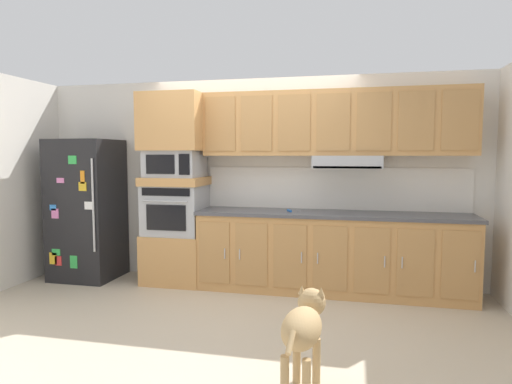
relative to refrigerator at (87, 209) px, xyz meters
name	(u,v)px	position (x,y,z in m)	size (l,w,h in m)	color
ground_plane	(231,307)	(2.10, -0.68, -0.88)	(9.60, 9.60, 0.00)	beige
back_kitchen_wall	(255,180)	(2.10, 0.43, 0.37)	(6.20, 0.12, 2.50)	silver
refrigerator	(87,209)	(0.00, 0.00, 0.00)	(0.76, 0.73, 1.76)	black
oven_base_cabinet	(177,258)	(1.18, 0.07, -0.58)	(0.74, 0.62, 0.60)	tan
built_in_oven	(176,210)	(1.18, 0.07, 0.02)	(0.70, 0.62, 0.60)	#A8AAAF
appliance_mid_shelf	(175,181)	(1.18, 0.07, 0.37)	(0.74, 0.62, 0.10)	tan
microwave	(175,164)	(1.18, 0.07, 0.58)	(0.64, 0.54, 0.32)	#A8AAAF
appliance_upper_cabinet	(175,122)	(1.18, 0.07, 1.08)	(0.74, 0.62, 0.68)	tan
lower_cabinet_run	(331,254)	(3.07, 0.07, -0.44)	(3.04, 0.63, 0.88)	tan
countertop_slab	(332,214)	(3.07, 0.07, 0.02)	(3.08, 0.64, 0.04)	#4C4C51
backsplash_panel	(333,188)	(3.07, 0.36, 0.29)	(3.08, 0.02, 0.50)	silver
upper_cabinet_with_hood	(335,126)	(3.08, 0.19, 1.02)	(3.04, 0.48, 0.88)	tan
screwdriver	(290,211)	(2.60, 0.01, 0.05)	(0.16, 0.16, 0.03)	blue
dog	(304,326)	(3.00, -2.12, -0.44)	(0.30, 0.83, 0.64)	tan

